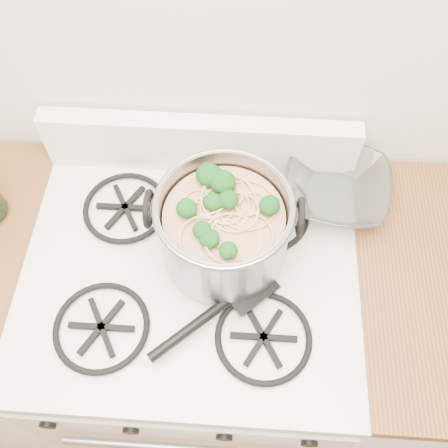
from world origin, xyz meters
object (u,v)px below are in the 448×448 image
gas_range (198,337)px  glass_bowl (335,192)px  spatula (248,285)px  stock_pot (224,229)px

gas_range → glass_bowl: 0.64m
spatula → stock_pot: bearing=170.2°
spatula → gas_range: bearing=-149.4°
stock_pot → glass_bowl: 0.31m
gas_range → stock_pot: stock_pot is taller
stock_pot → gas_range: bearing=-146.5°
stock_pot → glass_bowl: (0.25, 0.16, -0.08)m
gas_range → glass_bowl: glass_bowl is taller
spatula → glass_bowl: bearing=100.2°
glass_bowl → stock_pot: bearing=-147.1°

